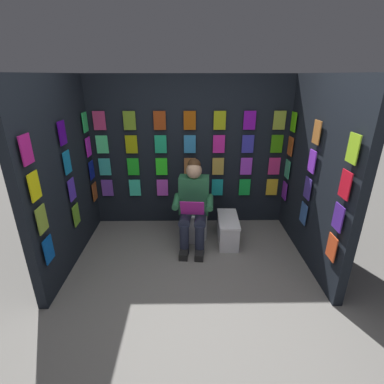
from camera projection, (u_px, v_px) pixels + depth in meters
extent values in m
plane|color=gray|center=(191.00, 308.00, 2.92)|extent=(30.00, 30.00, 0.00)
cube|color=black|center=(190.00, 153.00, 4.27)|extent=(3.00, 0.10, 2.21)
cube|color=purple|center=(107.00, 188.00, 4.38)|extent=(0.17, 0.01, 0.26)
cube|color=#3AE4B7|center=(135.00, 188.00, 4.38)|extent=(0.17, 0.01, 0.26)
cube|color=#CB47D2|center=(162.00, 188.00, 4.39)|extent=(0.17, 0.01, 0.26)
cube|color=#CD44A8|center=(190.00, 188.00, 4.39)|extent=(0.17, 0.01, 0.26)
cube|color=#14A0A0|center=(217.00, 187.00, 4.40)|extent=(0.17, 0.01, 0.26)
cube|color=green|center=(245.00, 187.00, 4.40)|extent=(0.17, 0.01, 0.26)
cube|color=yellow|center=(272.00, 187.00, 4.41)|extent=(0.17, 0.01, 0.26)
cube|color=#35B5A7|center=(105.00, 167.00, 4.25)|extent=(0.17, 0.01, 0.26)
cube|color=green|center=(133.00, 167.00, 4.25)|extent=(0.17, 0.01, 0.26)
cube|color=#28EE1F|center=(162.00, 167.00, 4.26)|extent=(0.17, 0.01, 0.26)
cube|color=#A56535|center=(190.00, 167.00, 4.26)|extent=(0.17, 0.01, 0.26)
cube|color=gold|center=(218.00, 166.00, 4.27)|extent=(0.17, 0.01, 0.26)
cube|color=#AA3ADD|center=(246.00, 166.00, 4.28)|extent=(0.17, 0.01, 0.26)
cube|color=#D12C77|center=(274.00, 166.00, 4.28)|extent=(0.17, 0.01, 0.26)
cube|color=#49EF88|center=(102.00, 144.00, 4.12)|extent=(0.17, 0.01, 0.26)
cube|color=#A4AB0A|center=(131.00, 144.00, 4.13)|extent=(0.17, 0.01, 0.26)
cube|color=#19AC70|center=(161.00, 144.00, 4.13)|extent=(0.17, 0.01, 0.26)
cube|color=#2D84C1|center=(190.00, 144.00, 4.14)|extent=(0.17, 0.01, 0.26)
cube|color=#D31E9A|center=(219.00, 144.00, 4.14)|extent=(0.17, 0.01, 0.26)
cube|color=#3332B2|center=(248.00, 144.00, 4.15)|extent=(0.17, 0.01, 0.26)
cube|color=#3C8F0D|center=(277.00, 144.00, 4.15)|extent=(0.17, 0.01, 0.26)
cube|color=#C2326A|center=(99.00, 121.00, 3.99)|extent=(0.17, 0.01, 0.26)
cube|color=olive|center=(129.00, 121.00, 4.00)|extent=(0.17, 0.01, 0.26)
cube|color=#9E3810|center=(160.00, 121.00, 4.00)|extent=(0.17, 0.01, 0.26)
cube|color=#A24808|center=(190.00, 120.00, 4.01)|extent=(0.17, 0.01, 0.26)
cube|color=#A0AB12|center=(220.00, 120.00, 4.01)|extent=(0.17, 0.01, 0.26)
cube|color=purple|center=(250.00, 120.00, 4.02)|extent=(0.17, 0.01, 0.26)
cube|color=#97A534|center=(279.00, 120.00, 4.02)|extent=(0.17, 0.01, 0.26)
cube|color=black|center=(317.00, 174.00, 3.38)|extent=(0.10, 1.88, 2.21)
cube|color=purple|center=(284.00, 191.00, 4.28)|extent=(0.01, 0.17, 0.26)
cube|color=#3963AA|center=(303.00, 213.00, 3.58)|extent=(0.01, 0.17, 0.26)
cube|color=#E34D23|center=(332.00, 247.00, 2.87)|extent=(0.01, 0.17, 0.26)
cube|color=#3BB37D|center=(287.00, 169.00, 4.15)|extent=(0.01, 0.17, 0.26)
cube|color=#4B359F|center=(308.00, 188.00, 3.45)|extent=(0.01, 0.17, 0.26)
cube|color=#5227A2|center=(338.00, 217.00, 2.75)|extent=(0.01, 0.17, 0.26)
cube|color=#BF4E1F|center=(290.00, 146.00, 4.02)|extent=(0.01, 0.17, 0.26)
cube|color=#9136EA|center=(312.00, 161.00, 3.32)|extent=(0.01, 0.17, 0.26)
cube|color=red|center=(345.00, 185.00, 2.62)|extent=(0.01, 0.17, 0.26)
cube|color=#54CB0E|center=(294.00, 122.00, 3.89)|extent=(0.01, 0.17, 0.26)
cube|color=#CA7935|center=(317.00, 132.00, 3.19)|extent=(0.01, 0.17, 0.26)
cube|color=#9FDA27|center=(353.00, 149.00, 2.49)|extent=(0.01, 0.17, 0.26)
cube|color=black|center=(62.00, 175.00, 3.34)|extent=(0.10, 1.88, 2.21)
cube|color=#094FB2|center=(49.00, 250.00, 2.84)|extent=(0.01, 0.17, 0.26)
cube|color=#72B32B|center=(76.00, 215.00, 3.54)|extent=(0.01, 0.17, 0.26)
cube|color=#AC501E|center=(95.00, 192.00, 4.24)|extent=(0.01, 0.17, 0.26)
cube|color=#8EAD35|center=(42.00, 219.00, 2.71)|extent=(0.01, 0.17, 0.26)
cube|color=#5432CE|center=(72.00, 190.00, 3.41)|extent=(0.01, 0.17, 0.26)
cube|color=#101B93|center=(92.00, 170.00, 4.11)|extent=(0.01, 0.17, 0.26)
cube|color=yellow|center=(35.00, 186.00, 2.58)|extent=(0.01, 0.17, 0.26)
cube|color=#157CB9|center=(67.00, 162.00, 3.28)|extent=(0.01, 0.17, 0.26)
cube|color=#DA21DC|center=(88.00, 147.00, 3.99)|extent=(0.01, 0.17, 0.26)
cube|color=#BC1C80|center=(26.00, 150.00, 2.45)|extent=(0.01, 0.17, 0.26)
cube|color=#44088D|center=(62.00, 133.00, 3.16)|extent=(0.01, 0.17, 0.26)
cube|color=#28D15F|center=(85.00, 122.00, 3.86)|extent=(0.01, 0.17, 0.26)
cylinder|color=white|center=(194.00, 225.00, 4.10)|extent=(0.38, 0.38, 0.40)
cylinder|color=white|center=(194.00, 212.00, 4.02)|extent=(0.41, 0.41, 0.02)
cube|color=white|center=(195.00, 194.00, 4.20)|extent=(0.39, 0.21, 0.36)
cylinder|color=white|center=(195.00, 196.00, 4.11)|extent=(0.39, 0.10, 0.39)
cube|color=#286B42|center=(194.00, 195.00, 3.89)|extent=(0.42, 0.25, 0.52)
sphere|color=tan|center=(194.00, 171.00, 3.73)|extent=(0.21, 0.21, 0.21)
sphere|color=#472D19|center=(194.00, 165.00, 3.73)|extent=(0.17, 0.17, 0.17)
cylinder|color=#23283D|center=(200.00, 218.00, 3.79)|extent=(0.18, 0.41, 0.15)
cylinder|color=#23283D|center=(185.00, 217.00, 3.81)|extent=(0.18, 0.41, 0.15)
cylinder|color=#23283D|center=(200.00, 240.00, 3.71)|extent=(0.12, 0.12, 0.42)
cylinder|color=#23283D|center=(184.00, 239.00, 3.73)|extent=(0.12, 0.12, 0.42)
cube|color=black|center=(199.00, 253.00, 3.72)|extent=(0.13, 0.27, 0.09)
cube|color=black|center=(184.00, 253.00, 3.73)|extent=(0.13, 0.27, 0.09)
cylinder|color=#286B42|center=(210.00, 202.00, 3.72)|extent=(0.11, 0.32, 0.13)
cylinder|color=#286B42|center=(176.00, 201.00, 3.75)|extent=(0.11, 0.32, 0.13)
cube|color=#CF29AB|center=(192.00, 208.00, 3.59)|extent=(0.31, 0.15, 0.23)
cube|color=silver|center=(228.00, 231.00, 4.01)|extent=(0.28, 0.59, 0.34)
cube|color=white|center=(228.00, 219.00, 3.94)|extent=(0.29, 0.62, 0.03)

